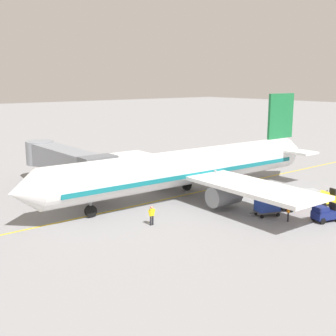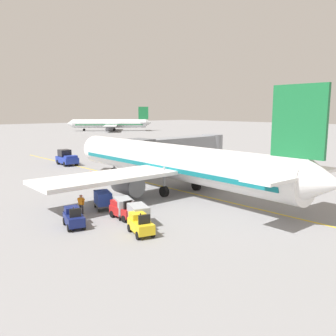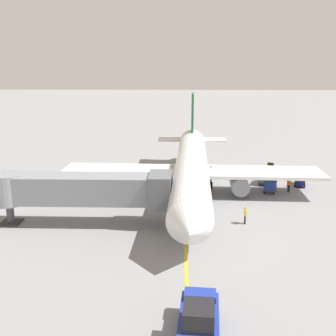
{
  "view_description": "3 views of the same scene",
  "coord_description": "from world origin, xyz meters",
  "px_view_note": "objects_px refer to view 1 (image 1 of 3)",
  "views": [
    {
      "loc": [
        -33.96,
        27.92,
        12.22
      ],
      "look_at": [
        0.44,
        0.17,
        3.17
      ],
      "focal_mm": 45.98,
      "sensor_mm": 36.0,
      "label": 1
    },
    {
      "loc": [
        -26.56,
        -29.44,
        8.73
      ],
      "look_at": [
        -0.21,
        -0.57,
        2.32
      ],
      "focal_mm": 37.9,
      "sensor_mm": 36.0,
      "label": 2
    },
    {
      "loc": [
        0.57,
        42.47,
        14.66
      ],
      "look_at": [
        1.78,
        1.5,
        4.01
      ],
      "focal_mm": 42.66,
      "sensor_mm": 36.0,
      "label": 3
    }
  ],
  "objects_px": {
    "ground_crew_wing_walker": "(288,211)",
    "parked_airliner": "(188,168)",
    "baggage_tug_lead": "(326,214)",
    "baggage_cart_third_in_train": "(307,196)",
    "jet_bridge": "(65,161)",
    "baggage_cart_second_in_train": "(289,200)",
    "baggage_cart_front": "(267,206)",
    "ground_crew_loader": "(152,215)",
    "baggage_tug_spare": "(292,202)",
    "baggage_tug_trailing": "(326,198)"
  },
  "relations": [
    {
      "from": "jet_bridge",
      "to": "baggage_cart_second_in_train",
      "type": "xyz_separation_m",
      "value": [
        -19.99,
        -13.54,
        -2.51
      ]
    },
    {
      "from": "baggage_cart_front",
      "to": "jet_bridge",
      "type": "bearing_deg",
      "value": 27.4
    },
    {
      "from": "baggage_cart_second_in_train",
      "to": "ground_crew_loader",
      "type": "bearing_deg",
      "value": 70.77
    },
    {
      "from": "jet_bridge",
      "to": "baggage_tug_spare",
      "type": "bearing_deg",
      "value": -145.72
    },
    {
      "from": "baggage_tug_trailing",
      "to": "ground_crew_wing_walker",
      "type": "height_order",
      "value": "ground_crew_wing_walker"
    },
    {
      "from": "baggage_tug_spare",
      "to": "baggage_cart_third_in_train",
      "type": "relative_size",
      "value": 0.85
    },
    {
      "from": "baggage_tug_trailing",
      "to": "ground_crew_loader",
      "type": "distance_m",
      "value": 18.21
    },
    {
      "from": "jet_bridge",
      "to": "baggage_tug_trailing",
      "type": "xyz_separation_m",
      "value": [
        -21.48,
        -17.7,
        -2.75
      ]
    },
    {
      "from": "baggage_tug_spare",
      "to": "baggage_cart_front",
      "type": "bearing_deg",
      "value": 85.6
    },
    {
      "from": "baggage_tug_spare",
      "to": "baggage_cart_second_in_train",
      "type": "xyz_separation_m",
      "value": [
        0.24,
        0.25,
        0.24
      ]
    },
    {
      "from": "baggage_tug_trailing",
      "to": "parked_airliner",
      "type": "bearing_deg",
      "value": 38.55
    },
    {
      "from": "jet_bridge",
      "to": "baggage_cart_front",
      "type": "xyz_separation_m",
      "value": [
        -19.96,
        -10.35,
        -2.51
      ]
    },
    {
      "from": "parked_airliner",
      "to": "baggage_tug_trailing",
      "type": "relative_size",
      "value": 13.58
    },
    {
      "from": "ground_crew_wing_walker",
      "to": "baggage_tug_trailing",
      "type": "bearing_deg",
      "value": -84.48
    },
    {
      "from": "baggage_tug_spare",
      "to": "ground_crew_loader",
      "type": "bearing_deg",
      "value": 70.18
    },
    {
      "from": "parked_airliner",
      "to": "baggage_cart_second_in_train",
      "type": "height_order",
      "value": "parked_airliner"
    },
    {
      "from": "baggage_tug_trailing",
      "to": "ground_crew_wing_walker",
      "type": "bearing_deg",
      "value": 95.52
    },
    {
      "from": "parked_airliner",
      "to": "baggage_cart_front",
      "type": "xyz_separation_m",
      "value": [
        -9.4,
        -1.35,
        -2.24
      ]
    },
    {
      "from": "baggage_cart_front",
      "to": "ground_crew_loader",
      "type": "height_order",
      "value": "ground_crew_loader"
    },
    {
      "from": "baggage_tug_lead",
      "to": "ground_crew_wing_walker",
      "type": "xyz_separation_m",
      "value": [
        2.05,
        2.57,
        0.24
      ]
    },
    {
      "from": "baggage_tug_trailing",
      "to": "baggage_cart_third_in_train",
      "type": "bearing_deg",
      "value": 56.5
    },
    {
      "from": "jet_bridge",
      "to": "baggage_tug_trailing",
      "type": "bearing_deg",
      "value": -140.52
    },
    {
      "from": "baggage_tug_trailing",
      "to": "baggage_cart_second_in_train",
      "type": "bearing_deg",
      "value": 70.28
    },
    {
      "from": "ground_crew_wing_walker",
      "to": "parked_airliner",
      "type": "bearing_deg",
      "value": 7.28
    },
    {
      "from": "baggage_tug_lead",
      "to": "baggage_cart_third_in_train",
      "type": "height_order",
      "value": "baggage_tug_lead"
    },
    {
      "from": "jet_bridge",
      "to": "ground_crew_wing_walker",
      "type": "height_order",
      "value": "jet_bridge"
    },
    {
      "from": "baggage_tug_trailing",
      "to": "jet_bridge",
      "type": "bearing_deg",
      "value": 39.48
    },
    {
      "from": "baggage_tug_spare",
      "to": "baggage_cart_third_in_train",
      "type": "xyz_separation_m",
      "value": [
        -0.17,
        -2.28,
        0.24
      ]
    },
    {
      "from": "baggage_tug_spare",
      "to": "baggage_cart_front",
      "type": "xyz_separation_m",
      "value": [
        0.26,
        3.44,
        0.24
      ]
    },
    {
      "from": "baggage_tug_spare",
      "to": "ground_crew_wing_walker",
      "type": "distance_m",
      "value": 3.84
    },
    {
      "from": "jet_bridge",
      "to": "baggage_tug_spare",
      "type": "xyz_separation_m",
      "value": [
        -20.23,
        -13.79,
        -2.75
      ]
    },
    {
      "from": "baggage_tug_lead",
      "to": "baggage_tug_spare",
      "type": "xyz_separation_m",
      "value": [
        4.0,
        -0.74,
        0.0
      ]
    },
    {
      "from": "jet_bridge",
      "to": "ground_crew_wing_walker",
      "type": "bearing_deg",
      "value": -154.7
    },
    {
      "from": "parked_airliner",
      "to": "ground_crew_wing_walker",
      "type": "height_order",
      "value": "parked_airliner"
    },
    {
      "from": "baggage_cart_front",
      "to": "baggage_cart_third_in_train",
      "type": "distance_m",
      "value": 5.73
    },
    {
      "from": "baggage_tug_trailing",
      "to": "ground_crew_loader",
      "type": "relative_size",
      "value": 1.62
    },
    {
      "from": "parked_airliner",
      "to": "ground_crew_wing_walker",
      "type": "xyz_separation_m",
      "value": [
        -11.61,
        -1.48,
        -2.23
      ]
    },
    {
      "from": "baggage_cart_second_in_train",
      "to": "baggage_cart_third_in_train",
      "type": "relative_size",
      "value": 1.0
    },
    {
      "from": "ground_crew_loader",
      "to": "baggage_tug_trailing",
      "type": "bearing_deg",
      "value": -109.35
    },
    {
      "from": "baggage_tug_trailing",
      "to": "baggage_tug_lead",
      "type": "bearing_deg",
      "value": 120.63
    },
    {
      "from": "baggage_cart_front",
      "to": "ground_crew_loader",
      "type": "distance_m",
      "value": 10.83
    },
    {
      "from": "jet_bridge",
      "to": "baggage_tug_trailing",
      "type": "height_order",
      "value": "jet_bridge"
    },
    {
      "from": "baggage_tug_lead",
      "to": "baggage_cart_third_in_train",
      "type": "bearing_deg",
      "value": -38.24
    },
    {
      "from": "baggage_tug_lead",
      "to": "baggage_tug_trailing",
      "type": "relative_size",
      "value": 1.0
    },
    {
      "from": "jet_bridge",
      "to": "baggage_cart_front",
      "type": "relative_size",
      "value": 5.72
    },
    {
      "from": "jet_bridge",
      "to": "ground_crew_wing_walker",
      "type": "distance_m",
      "value": 24.66
    },
    {
      "from": "baggage_cart_front",
      "to": "baggage_cart_second_in_train",
      "type": "bearing_deg",
      "value": -90.47
    },
    {
      "from": "baggage_tug_trailing",
      "to": "baggage_cart_third_in_train",
      "type": "relative_size",
      "value": 0.93
    },
    {
      "from": "ground_crew_wing_walker",
      "to": "ground_crew_loader",
      "type": "height_order",
      "value": "same"
    },
    {
      "from": "ground_crew_wing_walker",
      "to": "ground_crew_loader",
      "type": "relative_size",
      "value": 1.0
    }
  ]
}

